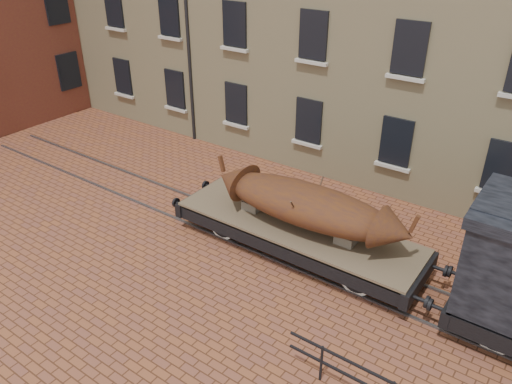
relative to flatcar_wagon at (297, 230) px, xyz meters
The scene contains 4 objects.
ground 0.80m from the flatcar_wagon, behind, with size 90.00×90.00×0.00m, color brown.
rail_track 0.77m from the flatcar_wagon, behind, with size 30.00×1.52×0.06m.
flatcar_wagon is the anchor object (origin of this frame).
iron_boat 1.04m from the flatcar_wagon, ahead, with size 6.38×1.86×1.53m.
Camera 1 is at (6.31, -10.91, 9.02)m, focal length 35.00 mm.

